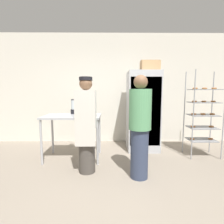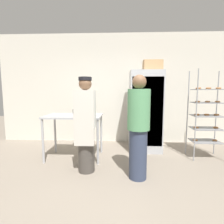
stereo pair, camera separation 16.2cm
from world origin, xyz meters
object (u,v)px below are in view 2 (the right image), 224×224
at_px(blender_pitcher, 76,107).
at_px(person_customer, 138,127).
at_px(cardboard_storage_box, 152,66).
at_px(donut_box, 84,113).
at_px(person_baker, 86,124).
at_px(baking_rack, 207,115).
at_px(refrigerator, 145,111).

bearing_deg(blender_pitcher, person_customer, -40.59).
bearing_deg(cardboard_storage_box, donut_box, -158.98).
relative_size(blender_pitcher, person_baker, 0.19).
distance_m(baking_rack, person_baker, 2.45).
height_order(refrigerator, blender_pitcher, refrigerator).
xyz_separation_m(refrigerator, donut_box, (-1.31, -0.57, 0.03)).
bearing_deg(cardboard_storage_box, refrigerator, 175.08).
relative_size(blender_pitcher, person_customer, 0.19).
bearing_deg(person_customer, baking_rack, 32.47).
bearing_deg(person_baker, blender_pitcher, 114.09).
bearing_deg(person_customer, donut_box, 140.13).
bearing_deg(donut_box, person_customer, -39.87).
xyz_separation_m(refrigerator, person_customer, (-0.30, -1.41, -0.09)).
relative_size(refrigerator, baking_rack, 1.02).
bearing_deg(blender_pitcher, donut_box, -43.53).
distance_m(donut_box, cardboard_storage_box, 1.84).
bearing_deg(person_baker, refrigerator, 46.30).
relative_size(refrigerator, cardboard_storage_box, 4.39).
distance_m(refrigerator, blender_pitcher, 1.58).
distance_m(baking_rack, blender_pitcher, 2.72).
bearing_deg(refrigerator, blender_pitcher, -167.35).
relative_size(person_baker, person_customer, 0.99).
bearing_deg(blender_pitcher, person_baker, -65.91).
bearing_deg(cardboard_storage_box, person_customer, -107.58).
distance_m(cardboard_storage_box, person_customer, 1.84).
xyz_separation_m(baking_rack, person_customer, (-1.48, -0.94, -0.07)).
distance_m(cardboard_storage_box, person_baker, 2.08).
distance_m(baking_rack, donut_box, 2.48).
xyz_separation_m(refrigerator, blender_pitcher, (-1.54, -0.35, 0.12)).
height_order(donut_box, person_customer, person_customer).
relative_size(cardboard_storage_box, person_baker, 0.26).
xyz_separation_m(cardboard_storage_box, person_baker, (-1.29, -1.20, -1.10)).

